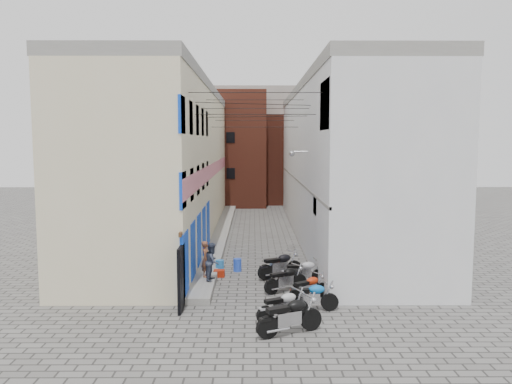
{
  "coord_description": "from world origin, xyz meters",
  "views": [
    {
      "loc": [
        -0.08,
        -16.82,
        5.7
      ],
      "look_at": [
        0.05,
        9.57,
        3.0
      ],
      "focal_mm": 35.0,
      "sensor_mm": 36.0,
      "label": 1
    }
  ],
  "objects_px": {
    "motorcycle_a": "(290,314)",
    "person_a": "(206,259)",
    "motorcycle_b": "(283,304)",
    "red_crate": "(219,273)",
    "motorcycle_c": "(311,295)",
    "person_b": "(212,261)",
    "motorcycle_d": "(309,286)",
    "water_jug_near": "(220,267)",
    "motorcycle_f": "(303,270)",
    "motorcycle_e": "(286,278)",
    "water_jug_far": "(237,265)",
    "motorcycle_g": "(280,264)"
  },
  "relations": [
    {
      "from": "motorcycle_c",
      "to": "person_a",
      "type": "relative_size",
      "value": 1.32
    },
    {
      "from": "motorcycle_a",
      "to": "person_a",
      "type": "height_order",
      "value": "person_a"
    },
    {
      "from": "person_b",
      "to": "water_jug_far",
      "type": "bearing_deg",
      "value": -12.23
    },
    {
      "from": "person_b",
      "to": "motorcycle_a",
      "type": "bearing_deg",
      "value": -141.91
    },
    {
      "from": "motorcycle_b",
      "to": "water_jug_near",
      "type": "distance_m",
      "value": 6.27
    },
    {
      "from": "motorcycle_a",
      "to": "water_jug_near",
      "type": "bearing_deg",
      "value": 175.19
    },
    {
      "from": "motorcycle_a",
      "to": "motorcycle_c",
      "type": "bearing_deg",
      "value": 132.2
    },
    {
      "from": "motorcycle_f",
      "to": "motorcycle_c",
      "type": "bearing_deg",
      "value": -6.52
    },
    {
      "from": "motorcycle_a",
      "to": "motorcycle_g",
      "type": "bearing_deg",
      "value": 154.71
    },
    {
      "from": "motorcycle_d",
      "to": "motorcycle_e",
      "type": "relative_size",
      "value": 0.91
    },
    {
      "from": "motorcycle_g",
      "to": "person_b",
      "type": "bearing_deg",
      "value": -95.7
    },
    {
      "from": "motorcycle_a",
      "to": "motorcycle_b",
      "type": "xyz_separation_m",
      "value": [
        -0.13,
        1.12,
        -0.09
      ]
    },
    {
      "from": "motorcycle_d",
      "to": "red_crate",
      "type": "relative_size",
      "value": 3.73
    },
    {
      "from": "person_b",
      "to": "water_jug_far",
      "type": "xyz_separation_m",
      "value": [
        0.91,
        2.27,
        -0.71
      ]
    },
    {
      "from": "motorcycle_a",
      "to": "red_crate",
      "type": "bearing_deg",
      "value": 176.78
    },
    {
      "from": "motorcycle_f",
      "to": "motorcycle_g",
      "type": "xyz_separation_m",
      "value": [
        -0.88,
        0.9,
        0.05
      ]
    },
    {
      "from": "motorcycle_b",
      "to": "person_a",
      "type": "bearing_deg",
      "value": -173.48
    },
    {
      "from": "person_a",
      "to": "water_jug_near",
      "type": "distance_m",
      "value": 1.67
    },
    {
      "from": "motorcycle_b",
      "to": "red_crate",
      "type": "bearing_deg",
      "value": 177.8
    },
    {
      "from": "motorcycle_b",
      "to": "motorcycle_e",
      "type": "bearing_deg",
      "value": 147.92
    },
    {
      "from": "water_jug_near",
      "to": "motorcycle_g",
      "type": "bearing_deg",
      "value": -16.68
    },
    {
      "from": "motorcycle_d",
      "to": "motorcycle_a",
      "type": "bearing_deg",
      "value": -48.72
    },
    {
      "from": "water_jug_near",
      "to": "water_jug_far",
      "type": "relative_size",
      "value": 1.03
    },
    {
      "from": "motorcycle_b",
      "to": "motorcycle_c",
      "type": "height_order",
      "value": "motorcycle_c"
    },
    {
      "from": "motorcycle_b",
      "to": "motorcycle_f",
      "type": "distance_m",
      "value": 4.24
    },
    {
      "from": "person_b",
      "to": "motorcycle_f",
      "type": "bearing_deg",
      "value": -75.85
    },
    {
      "from": "person_a",
      "to": "water_jug_far",
      "type": "bearing_deg",
      "value": -23.55
    },
    {
      "from": "motorcycle_g",
      "to": "person_b",
      "type": "distance_m",
      "value": 2.99
    },
    {
      "from": "motorcycle_c",
      "to": "motorcycle_a",
      "type": "bearing_deg",
      "value": -27.89
    },
    {
      "from": "person_a",
      "to": "person_b",
      "type": "height_order",
      "value": "person_b"
    },
    {
      "from": "motorcycle_f",
      "to": "person_b",
      "type": "relative_size",
      "value": 1.28
    },
    {
      "from": "motorcycle_c",
      "to": "red_crate",
      "type": "bearing_deg",
      "value": -147.16
    },
    {
      "from": "person_b",
      "to": "motorcycle_c",
      "type": "bearing_deg",
      "value": -120.29
    },
    {
      "from": "motorcycle_b",
      "to": "person_a",
      "type": "xyz_separation_m",
      "value": [
        -2.85,
        4.33,
        0.44
      ]
    },
    {
      "from": "motorcycle_d",
      "to": "motorcycle_f",
      "type": "relative_size",
      "value": 0.9
    },
    {
      "from": "motorcycle_b",
      "to": "water_jug_far",
      "type": "distance_m",
      "value": 6.32
    },
    {
      "from": "motorcycle_b",
      "to": "person_b",
      "type": "height_order",
      "value": "person_b"
    },
    {
      "from": "motorcycle_b",
      "to": "motorcycle_c",
      "type": "distance_m",
      "value": 1.31
    },
    {
      "from": "motorcycle_a",
      "to": "motorcycle_g",
      "type": "distance_m",
      "value": 6.13
    },
    {
      "from": "motorcycle_f",
      "to": "red_crate",
      "type": "bearing_deg",
      "value": -112.78
    },
    {
      "from": "motorcycle_c",
      "to": "person_b",
      "type": "xyz_separation_m",
      "value": [
        -3.53,
        2.95,
        0.44
      ]
    },
    {
      "from": "motorcycle_a",
      "to": "motorcycle_g",
      "type": "xyz_separation_m",
      "value": [
        0.03,
        6.13,
        -0.02
      ]
    },
    {
      "from": "motorcycle_f",
      "to": "person_b",
      "type": "bearing_deg",
      "value": -90.66
    },
    {
      "from": "motorcycle_g",
      "to": "red_crate",
      "type": "relative_size",
      "value": 4.52
    },
    {
      "from": "motorcycle_e",
      "to": "person_b",
      "type": "xyz_separation_m",
      "value": [
        -2.83,
        0.73,
        0.45
      ]
    },
    {
      "from": "person_a",
      "to": "person_b",
      "type": "distance_m",
      "value": 0.59
    },
    {
      "from": "motorcycle_d",
      "to": "red_crate",
      "type": "bearing_deg",
      "value": -164.85
    },
    {
      "from": "motorcycle_g",
      "to": "red_crate",
      "type": "distance_m",
      "value": 2.6
    },
    {
      "from": "water_jug_near",
      "to": "motorcycle_b",
      "type": "bearing_deg",
      "value": -67.44
    },
    {
      "from": "motorcycle_b",
      "to": "red_crate",
      "type": "height_order",
      "value": "motorcycle_b"
    }
  ]
}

